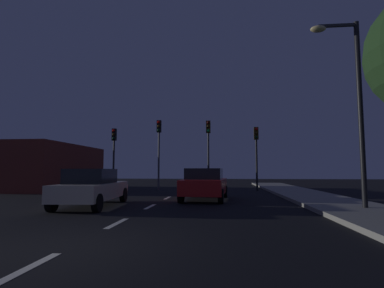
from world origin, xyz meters
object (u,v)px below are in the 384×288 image
(traffic_signal_center_right, at_px, (208,141))
(car_adjacent_lane, at_px, (93,187))
(traffic_signal_far_right, at_px, (256,146))
(car_stopped_ahead, at_px, (205,184))
(traffic_signal_center_left, at_px, (159,141))
(street_lamp_right, at_px, (352,95))
(traffic_signal_far_left, at_px, (114,147))

(traffic_signal_center_right, height_order, car_adjacent_lane, traffic_signal_center_right)
(traffic_signal_far_right, xyz_separation_m, car_stopped_ahead, (-3.31, -6.98, -2.42))
(traffic_signal_center_left, relative_size, traffic_signal_far_right, 1.13)
(traffic_signal_center_left, distance_m, car_adjacent_lane, 10.44)
(traffic_signal_far_right, xyz_separation_m, car_adjacent_lane, (-7.66, -10.03, -2.45))
(traffic_signal_center_left, xyz_separation_m, traffic_signal_far_right, (7.10, -0.00, -0.39))
(traffic_signal_center_left, xyz_separation_m, traffic_signal_center_right, (3.66, -0.00, -0.06))
(street_lamp_right, bearing_deg, traffic_signal_far_right, 101.72)
(car_stopped_ahead, bearing_deg, street_lamp_right, -33.50)
(traffic_signal_center_left, xyz_separation_m, car_adjacent_lane, (-0.56, -10.03, -2.84))
(street_lamp_right, bearing_deg, traffic_signal_center_right, 117.95)
(traffic_signal_far_right, relative_size, car_adjacent_lane, 0.97)
(car_stopped_ahead, bearing_deg, traffic_signal_far_right, 64.65)
(traffic_signal_far_left, xyz_separation_m, street_lamp_right, (12.73, -10.63, 0.91))
(car_stopped_ahead, distance_m, car_adjacent_lane, 5.31)
(traffic_signal_far_left, distance_m, traffic_signal_center_right, 7.09)
(car_adjacent_lane, bearing_deg, traffic_signal_center_right, 67.16)
(traffic_signal_far_left, xyz_separation_m, traffic_signal_far_right, (10.52, -0.00, -0.02))
(car_stopped_ahead, bearing_deg, traffic_signal_center_left, 118.47)
(traffic_signal_far_left, relative_size, street_lamp_right, 0.67)
(traffic_signal_center_right, bearing_deg, traffic_signal_far_right, -0.02)
(traffic_signal_far_right, bearing_deg, car_adjacent_lane, -127.37)
(car_adjacent_lane, height_order, street_lamp_right, street_lamp_right)
(traffic_signal_center_left, xyz_separation_m, street_lamp_right, (9.30, -10.64, 0.54))
(traffic_signal_center_left, bearing_deg, street_lamp_right, -48.82)
(traffic_signal_center_right, height_order, traffic_signal_far_right, traffic_signal_center_right)
(traffic_signal_center_right, xyz_separation_m, car_stopped_ahead, (0.13, -6.98, -2.76))
(car_stopped_ahead, bearing_deg, traffic_signal_far_left, 135.93)
(traffic_signal_center_right, height_order, car_stopped_ahead, traffic_signal_center_right)
(car_stopped_ahead, relative_size, car_adjacent_lane, 0.92)
(traffic_signal_center_right, distance_m, car_stopped_ahead, 7.51)
(traffic_signal_far_right, relative_size, car_stopped_ahead, 1.06)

